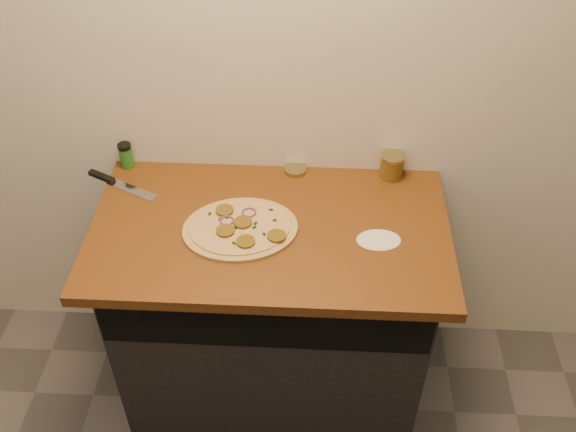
# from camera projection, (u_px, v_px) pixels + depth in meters

# --- Properties ---
(cabinet) EXTENTS (1.10, 0.60, 0.86)m
(cabinet) POSITION_uv_depth(u_px,v_px,m) (273.00, 310.00, 2.47)
(cabinet) COLOR black
(cabinet) RESTS_ON ground
(countertop) EXTENTS (1.20, 0.70, 0.04)m
(countertop) POSITION_uv_depth(u_px,v_px,m) (270.00, 230.00, 2.15)
(countertop) COLOR brown
(countertop) RESTS_ON cabinet
(pizza) EXTENTS (0.43, 0.43, 0.03)m
(pizza) POSITION_uv_depth(u_px,v_px,m) (240.00, 228.00, 2.11)
(pizza) COLOR tan
(pizza) RESTS_ON countertop
(chefs_knife) EXTENTS (0.28, 0.16, 0.02)m
(chefs_knife) POSITION_uv_depth(u_px,v_px,m) (116.00, 183.00, 2.30)
(chefs_knife) COLOR #B7BAC1
(chefs_knife) RESTS_ON countertop
(mason_jar_lid) EXTENTS (0.11, 0.11, 0.02)m
(mason_jar_lid) POSITION_uv_depth(u_px,v_px,m) (295.00, 170.00, 2.35)
(mason_jar_lid) COLOR tan
(mason_jar_lid) RESTS_ON countertop
(salsa_jar) EXTENTS (0.09, 0.09, 0.10)m
(salsa_jar) POSITION_uv_depth(u_px,v_px,m) (392.00, 166.00, 2.30)
(salsa_jar) COLOR maroon
(salsa_jar) RESTS_ON countertop
(spice_shaker) EXTENTS (0.05, 0.05, 0.10)m
(spice_shaker) POSITION_uv_depth(u_px,v_px,m) (126.00, 155.00, 2.35)
(spice_shaker) COLOR #256A21
(spice_shaker) RESTS_ON countertop
(flour_spill) EXTENTS (0.16, 0.16, 0.00)m
(flour_spill) POSITION_uv_depth(u_px,v_px,m) (379.00, 240.00, 2.08)
(flour_spill) COLOR silver
(flour_spill) RESTS_ON countertop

